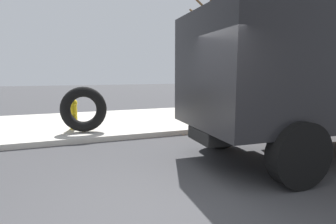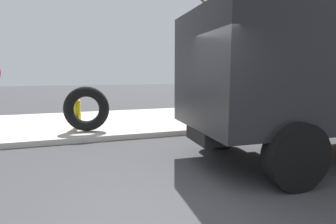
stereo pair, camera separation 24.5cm
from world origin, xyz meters
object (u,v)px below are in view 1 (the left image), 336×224
(loose_tire, at_px, (84,109))
(bare_tree, at_px, (212,45))
(dump_truck_orange, at_px, (334,84))
(fire_hydrant, at_px, (73,113))

(loose_tire, xyz_separation_m, bare_tree, (4.96, 1.45, 2.12))
(loose_tire, xyz_separation_m, dump_truck_orange, (5.15, -3.69, 0.80))
(fire_hydrant, bearing_deg, bare_tree, 9.78)
(loose_tire, relative_size, dump_truck_orange, 0.18)
(fire_hydrant, distance_m, loose_tire, 0.63)
(bare_tree, bearing_deg, fire_hydrant, -170.22)
(loose_tire, relative_size, bare_tree, 0.25)
(fire_hydrant, bearing_deg, loose_tire, -63.67)
(dump_truck_orange, bearing_deg, fire_hydrant, 141.95)
(loose_tire, bearing_deg, bare_tree, 16.30)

